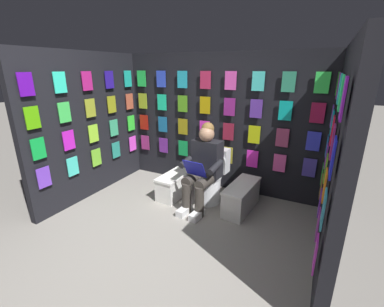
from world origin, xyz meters
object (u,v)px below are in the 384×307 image
(toilet, at_px, (210,179))
(person_reading, at_px, (203,167))
(comic_longbox_near, at_px, (241,197))
(comic_longbox_far, at_px, (174,185))

(toilet, distance_m, person_reading, 0.35)
(person_reading, bearing_deg, toilet, -89.36)
(person_reading, bearing_deg, comic_longbox_near, -158.83)
(toilet, height_order, comic_longbox_near, toilet)
(comic_longbox_near, relative_size, comic_longbox_far, 1.21)
(toilet, height_order, person_reading, person_reading)
(comic_longbox_near, distance_m, comic_longbox_far, 1.03)
(person_reading, distance_m, comic_longbox_near, 0.68)
(toilet, bearing_deg, comic_longbox_near, 176.47)
(comic_longbox_far, bearing_deg, toilet, -162.12)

